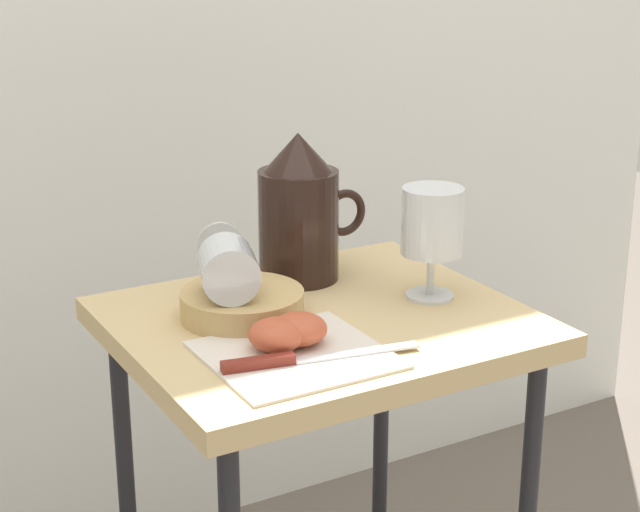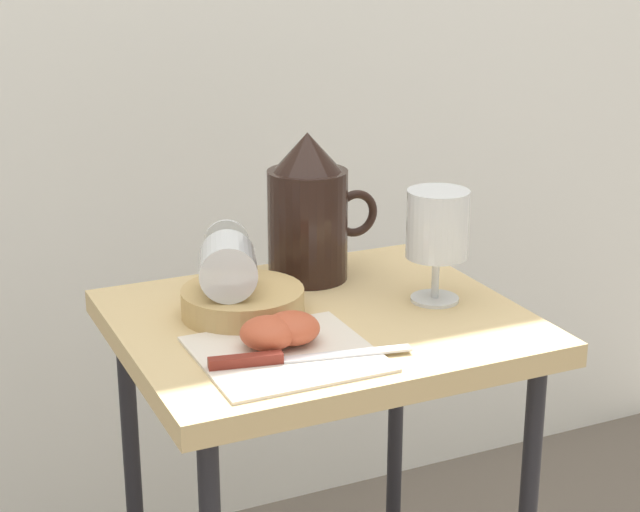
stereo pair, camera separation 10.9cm
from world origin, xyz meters
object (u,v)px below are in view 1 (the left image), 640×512
Objects in this scene: basket_tray at (242,304)px; wine_glass_tipped_near at (228,267)px; apple_half_right at (277,335)px; knife at (293,359)px; pitcher at (299,221)px; apple_half_left at (299,329)px; wine_glass_upright at (432,227)px; table at (320,370)px.

basket_tray is 0.06m from wine_glass_tipped_near.
apple_half_right reaches higher than knife.
pitcher reaches higher than apple_half_left.
wine_glass_upright is 0.64× the size of knife.
knife is at bearing -120.08° from pitcher.
wine_glass_upright is at bearing 21.67° from knife.
apple_half_left is (-0.12, -0.21, -0.06)m from pitcher.
pitcher is 0.31m from knife.
wine_glass_tipped_near is 0.17m from knife.
table is 0.16m from apple_half_right.
wine_glass_tipped_near is (-0.11, 0.04, 0.15)m from table.
pitcher is at bearing 61.26° from apple_half_left.
basket_tray is 0.66× the size of knife.
pitcher is 0.88× the size of knife.
basket_tray is 0.12m from apple_half_left.
apple_half_left is 0.29× the size of knife.
wine_glass_tipped_near is at bearing -172.60° from basket_tray.
basket_tray is at bearing 153.90° from table.
basket_tray is 0.27m from wine_glass_upright.
table is 4.22× the size of wine_glass_tipped_near.
wine_glass_upright is (0.11, -0.15, 0.01)m from pitcher.
table is 9.87× the size of apple_half_right.
pitcher is 0.19m from wine_glass_upright.
pitcher is at bearing 35.26° from basket_tray.
basket_tray is 0.76× the size of pitcher.
knife is at bearing -158.33° from wine_glass_upright.
wine_glass_upright is at bearing -53.22° from pitcher.
wine_glass_tipped_near reaches higher than apple_half_left.
knife is at bearing -88.59° from wine_glass_tipped_near.
apple_half_right reaches higher than basket_tray.
knife is at bearing -130.89° from table.
wine_glass_upright is at bearing -5.38° from table.
apple_half_left is (-0.23, -0.06, -0.08)m from wine_glass_upright.
wine_glass_upright is 2.23× the size of apple_half_left.
wine_glass_upright is at bearing 14.40° from apple_half_left.
apple_half_right is at bearing -86.84° from wine_glass_tipped_near.
pitcher reaches higher than knife.
table is 0.19m from wine_glass_tipped_near.
wine_glass_upright is at bearing -13.22° from basket_tray.
wine_glass_upright is 0.28m from wine_glass_tipped_near.
wine_glass_upright is 0.28m from apple_half_right.
wine_glass_tipped_near is at bearing -147.62° from pitcher.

